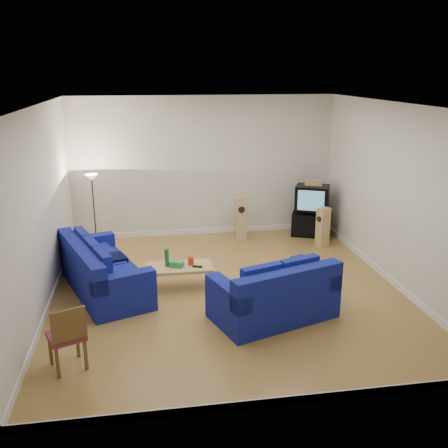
{
  "coord_description": "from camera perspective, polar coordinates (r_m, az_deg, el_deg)",
  "views": [
    {
      "loc": [
        -1.35,
        -7.97,
        3.72
      ],
      "look_at": [
        0.0,
        0.4,
        1.1
      ],
      "focal_mm": 40.0,
      "sensor_mm": 36.0,
      "label": 1
    }
  ],
  "objects": [
    {
      "name": "centre_speaker",
      "position": [
        11.58,
        10.2,
        4.69
      ],
      "size": [
        0.41,
        0.29,
        0.13
      ],
      "primitive_type": "cube",
      "rotation": [
        0.0,
        0.0,
        -0.41
      ],
      "color": "tan",
      "rests_on": "television"
    },
    {
      "name": "sofa_three_seat",
      "position": [
        8.97,
        -13.88,
        -5.53
      ],
      "size": [
        1.77,
        2.55,
        0.91
      ],
      "rotation": [
        0.0,
        0.0,
        -1.21
      ],
      "color": "navy",
      "rests_on": "ground"
    },
    {
      "name": "red_canister",
      "position": [
        8.85,
        -3.8,
        -4.22
      ],
      "size": [
        0.1,
        0.1,
        0.15
      ],
      "primitive_type": "cylinder",
      "rotation": [
        0.0,
        0.0,
        -0.0
      ],
      "color": "red",
      "rests_on": "coffee_table"
    },
    {
      "name": "floor_lamp",
      "position": [
        10.8,
        -14.82,
        4.02
      ],
      "size": [
        0.28,
        0.28,
        1.65
      ],
      "color": "black",
      "rests_on": "ground"
    },
    {
      "name": "sofa_loveseat",
      "position": [
        7.84,
        5.87,
        -8.38
      ],
      "size": [
        2.09,
        1.58,
        0.93
      ],
      "rotation": [
        0.0,
        0.0,
        0.33
      ],
      "color": "navy",
      "rests_on": "ground"
    },
    {
      "name": "tv_stand",
      "position": [
        11.84,
        9.98,
        -0.02
      ],
      "size": [
        1.02,
        0.81,
        0.55
      ],
      "primitive_type": "cube",
      "rotation": [
        0.0,
        0.0,
        -0.4
      ],
      "color": "black",
      "rests_on": "ground"
    },
    {
      "name": "tissue_box",
      "position": [
        8.79,
        -5.45,
        -4.58
      ],
      "size": [
        0.27,
        0.21,
        0.1
      ],
      "primitive_type": "cube",
      "rotation": [
        0.0,
        0.0,
        -0.37
      ],
      "color": "green",
      "rests_on": "coffee_table"
    },
    {
      "name": "coffee_table",
      "position": [
        8.85,
        -5.16,
        -5.13
      ],
      "size": [
        1.17,
        0.59,
        0.43
      ],
      "rotation": [
        0.0,
        0.0,
        -0.0
      ],
      "color": "tan",
      "rests_on": "ground"
    },
    {
      "name": "av_receiver",
      "position": [
        11.77,
        9.9,
        1.49
      ],
      "size": [
        0.49,
        0.48,
        0.09
      ],
      "primitive_type": "cube",
      "rotation": [
        0.0,
        0.0,
        -0.7
      ],
      "color": "black",
      "rests_on": "tv_stand"
    },
    {
      "name": "speaker_right",
      "position": [
        11.13,
        11.23,
        -0.34
      ],
      "size": [
        0.32,
        0.29,
        0.86
      ],
      "rotation": [
        0.0,
        0.0,
        -1.11
      ],
      "color": "tan",
      "rests_on": "ground"
    },
    {
      "name": "bottle",
      "position": [
        8.8,
        -6.56,
        -3.82
      ],
      "size": [
        0.1,
        0.1,
        0.32
      ],
      "primitive_type": "cylinder",
      "rotation": [
        0.0,
        0.0,
        -0.34
      ],
      "color": "#197233",
      "rests_on": "coffee_table"
    },
    {
      "name": "speaker_left",
      "position": [
        11.34,
        1.93,
        0.69
      ],
      "size": [
        0.26,
        0.33,
        1.01
      ],
      "rotation": [
        0.0,
        0.0,
        -0.1
      ],
      "color": "tan",
      "rests_on": "ground"
    },
    {
      "name": "remote",
      "position": [
        8.76,
        -3.05,
        -4.89
      ],
      "size": [
        0.18,
        0.11,
        0.02
      ],
      "primitive_type": "cube",
      "rotation": [
        0.0,
        0.0,
        -0.38
      ],
      "color": "black",
      "rests_on": "coffee_table"
    },
    {
      "name": "room",
      "position": [
        8.37,
        0.44,
        2.1
      ],
      "size": [
        6.01,
        6.51,
        3.21
      ],
      "color": "brown",
      "rests_on": "ground"
    },
    {
      "name": "dining_chair",
      "position": [
        6.78,
        -17.49,
        -11.95
      ],
      "size": [
        0.57,
        0.57,
        0.91
      ],
      "rotation": [
        0.0,
        0.0,
        0.4
      ],
      "color": "brown",
      "rests_on": "ground"
    },
    {
      "name": "television",
      "position": [
        11.62,
        10.04,
        2.96
      ],
      "size": [
        0.9,
        0.8,
        0.57
      ],
      "rotation": [
        0.0,
        0.0,
        -0.43
      ],
      "color": "black",
      "rests_on": "av_receiver"
    }
  ]
}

